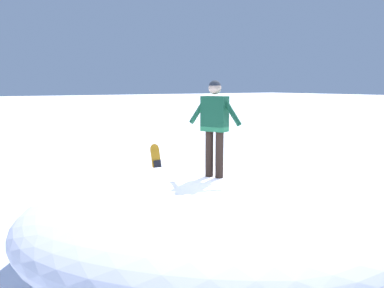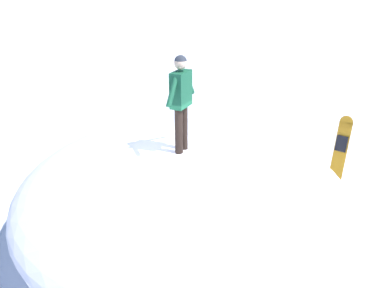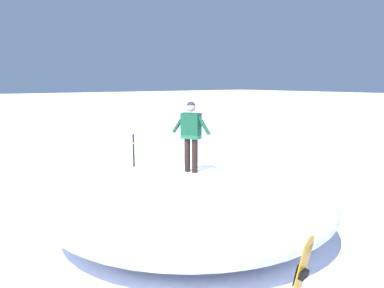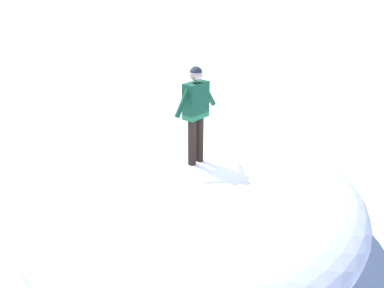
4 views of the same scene
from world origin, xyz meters
TOP-DOWN VIEW (x-y plane):
  - ground at (0.00, 0.00)m, footprint 240.00×240.00m
  - snow_mound at (-0.45, 0.17)m, footprint 8.80×9.07m
  - snowboarder_standing at (-0.42, 0.18)m, footprint 0.95×0.51m
  - snowboard_primary_upright at (-4.29, 1.10)m, footprint 0.38×0.36m

SIDE VIEW (x-z plane):
  - ground at x=0.00m, z-range 0.00..0.00m
  - snow_mound at x=-0.45m, z-range 0.00..1.60m
  - snowboard_primary_upright at x=-4.29m, z-range 0.03..1.64m
  - snowboarder_standing at x=-0.42m, z-range 1.77..3.45m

